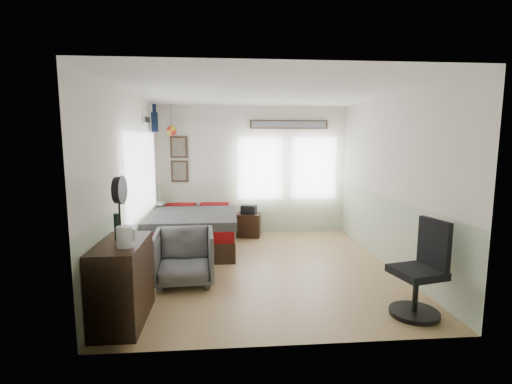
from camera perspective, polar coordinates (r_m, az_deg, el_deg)
ground_plane at (r=5.98m, az=1.30°, el=-11.56°), size 4.00×4.50×0.01m
room_shell at (r=5.82m, az=0.39°, el=4.21°), size 4.02×4.52×2.71m
wall_decor at (r=7.57m, az=-8.69°, el=8.70°), size 3.55×1.32×1.44m
bed at (r=7.06m, az=-9.46°, el=-5.73°), size 1.56×2.14×0.68m
dresser at (r=4.44m, az=-19.82°, el=-12.92°), size 0.48×1.00×0.90m
armchair at (r=5.35m, az=-10.97°, el=-9.77°), size 0.85×0.87×0.75m
nightstand at (r=7.75m, az=-1.11°, el=-5.10°), size 0.54×0.47×0.48m
task_chair at (r=4.72m, az=24.04°, el=-11.82°), size 0.59×0.59×1.11m
kettle at (r=4.07m, az=-19.54°, el=-6.51°), size 0.19×0.16×0.22m
bottle at (r=4.39m, az=-20.54°, el=-5.01°), size 0.07×0.07×0.30m
stand_fan at (r=4.11m, az=-20.27°, el=0.10°), size 0.09×0.30×0.73m
black_bag at (r=7.68m, az=-1.12°, el=-2.71°), size 0.35×0.29×0.18m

